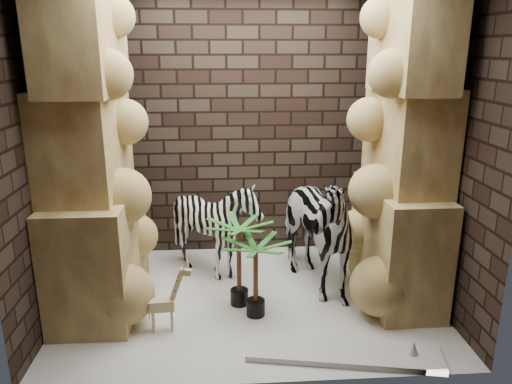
{
  "coord_description": "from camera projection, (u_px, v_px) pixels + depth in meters",
  "views": [
    {
      "loc": [
        -0.24,
        -4.26,
        2.35
      ],
      "look_at": [
        0.07,
        0.15,
        1.04
      ],
      "focal_mm": 34.28,
      "sensor_mm": 36.0,
      "label": 1
    }
  ],
  "objects": [
    {
      "name": "zebra_right",
      "position": [
        308.0,
        218.0,
        4.79
      ],
      "size": [
        1.05,
        1.41,
        1.5
      ],
      "primitive_type": "imported",
      "rotation": [
        0.0,
        0.0,
        0.32
      ],
      "color": "white",
      "rests_on": "floor"
    },
    {
      "name": "wall_right",
      "position": [
        441.0,
        145.0,
        4.45
      ],
      "size": [
        0.0,
        3.0,
        3.0
      ],
      "primitive_type": "plane",
      "rotation": [
        1.57,
        0.0,
        -1.57
      ],
      "color": "black",
      "rests_on": "ground"
    },
    {
      "name": "surfboard",
      "position": [
        343.0,
        352.0,
        3.88
      ],
      "size": [
        1.57,
        0.65,
        0.05
      ],
      "primitive_type": "cube",
      "rotation": [
        0.0,
        0.0,
        -0.19
      ],
      "color": "silver",
      "rests_on": "floor"
    },
    {
      "name": "palm_front",
      "position": [
        239.0,
        263.0,
        4.54
      ],
      "size": [
        0.36,
        0.36,
        0.85
      ],
      "primitive_type": null,
      "color": "#22541A",
      "rests_on": "floor"
    },
    {
      "name": "rock_pillar_right",
      "position": [
        406.0,
        145.0,
        4.42
      ],
      "size": [
        0.58,
        1.25,
        3.0
      ],
      "primitive_type": null,
      "color": "#E3D57B",
      "rests_on": "floor"
    },
    {
      "name": "giraffe_toy",
      "position": [
        161.0,
        298.0,
        4.14
      ],
      "size": [
        0.32,
        0.13,
        0.62
      ],
      "primitive_type": null,
      "rotation": [
        0.0,
        0.0,
        0.08
      ],
      "color": "#D6C582",
      "rests_on": "floor"
    },
    {
      "name": "floor",
      "position": [
        250.0,
        299.0,
        4.76
      ],
      "size": [
        3.5,
        3.5,
        0.0
      ],
      "primitive_type": "plane",
      "color": "white",
      "rests_on": "ground"
    },
    {
      "name": "wall_back",
      "position": [
        243.0,
        126.0,
        5.53
      ],
      "size": [
        3.5,
        0.0,
        3.5
      ],
      "primitive_type": "plane",
      "rotation": [
        1.57,
        0.0,
        0.0
      ],
      "color": "black",
      "rests_on": "ground"
    },
    {
      "name": "wall_left",
      "position": [
        47.0,
        150.0,
        4.21
      ],
      "size": [
        0.0,
        3.0,
        3.0
      ],
      "primitive_type": "plane",
      "rotation": [
        1.57,
        0.0,
        1.57
      ],
      "color": "black",
      "rests_on": "ground"
    },
    {
      "name": "wall_front",
      "position": [
        261.0,
        185.0,
        3.13
      ],
      "size": [
        3.5,
        0.0,
        3.5
      ],
      "primitive_type": "plane",
      "rotation": [
        -1.57,
        0.0,
        0.0
      ],
      "color": "black",
      "rests_on": "ground"
    },
    {
      "name": "palm_back",
      "position": [
        256.0,
        278.0,
        4.37
      ],
      "size": [
        0.36,
        0.36,
        0.74
      ],
      "primitive_type": null,
      "color": "#22541A",
      "rests_on": "floor"
    },
    {
      "name": "zebra_left",
      "position": [
        216.0,
        232.0,
        5.12
      ],
      "size": [
        0.96,
        1.16,
        0.99
      ],
      "primitive_type": "imported",
      "rotation": [
        0.0,
        0.0,
        0.08
      ],
      "color": "white",
      "rests_on": "floor"
    },
    {
      "name": "rock_pillar_left",
      "position": [
        89.0,
        149.0,
        4.24
      ],
      "size": [
        0.68,
        1.3,
        3.0
      ],
      "primitive_type": null,
      "color": "#E3D57B",
      "rests_on": "floor"
    }
  ]
}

